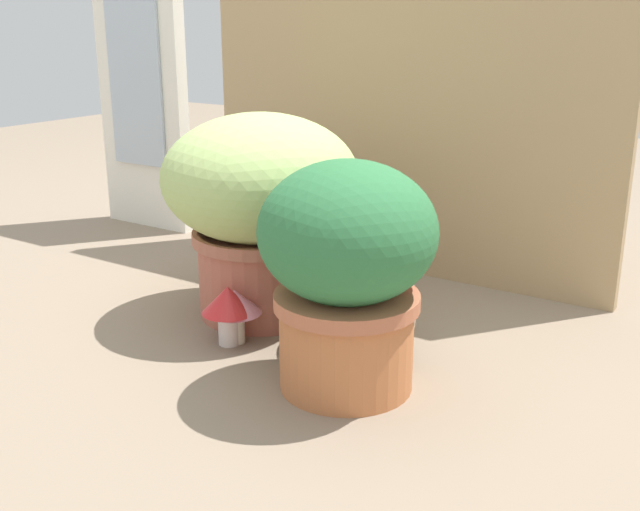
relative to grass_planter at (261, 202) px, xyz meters
name	(u,v)px	position (x,y,z in m)	size (l,w,h in m)	color
ground_plane	(285,343)	(0.13, -0.10, -0.24)	(6.00, 6.00, 0.00)	#84715D
cardboard_backdrop	(402,82)	(0.09, 0.41, 0.21)	(1.04, 0.03, 0.89)	tan
window_panel_white	(142,86)	(-0.70, 0.37, 0.16)	(0.31, 0.05, 0.80)	white
grass_planter	(261,202)	(0.00, 0.00, 0.00)	(0.39, 0.39, 0.41)	#B1604C
leafy_planter	(347,267)	(0.32, -0.19, -0.03)	(0.29, 0.29, 0.38)	#BD6D3F
cat	(367,294)	(0.29, -0.07, -0.11)	(0.33, 0.31, 0.32)	#675D4D
mushroom_ornament_pink	(235,305)	(0.05, -0.15, -0.16)	(0.10, 0.10, 0.11)	white
mushroom_ornament_red	(228,304)	(0.04, -0.16, -0.16)	(0.10, 0.10, 0.11)	silver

